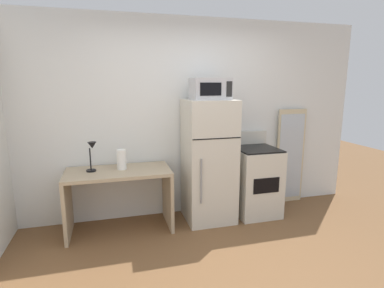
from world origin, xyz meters
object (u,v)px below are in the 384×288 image
refrigerator (209,161)px  oven_range (255,180)px  paper_towel_roll (122,159)px  desk (119,188)px  desk_lamp (92,152)px  microwave (210,89)px  leaning_mirror (290,156)px

refrigerator → oven_range: size_ratio=1.43×
paper_towel_roll → oven_range: size_ratio=0.22×
desk → refrigerator: size_ratio=0.78×
desk_lamp → refrigerator: 1.44m
paper_towel_roll → microwave: microwave is taller
desk_lamp → microwave: (1.42, -0.04, 0.71)m
desk_lamp → paper_towel_roll: size_ratio=1.47×
refrigerator → oven_range: (0.67, -0.00, -0.32)m
oven_range → desk_lamp: bearing=179.3°
paper_towel_roll → desk: bearing=-138.0°
paper_towel_roll → leaning_mirror: bearing=5.1°
desk → desk_lamp: bearing=173.9°
refrigerator → microwave: (0.00, -0.02, 0.91)m
microwave → desk: bearing=179.3°
oven_range → leaning_mirror: size_ratio=0.79×
leaning_mirror → oven_range: bearing=-159.6°
desk_lamp → oven_range: bearing=-0.7°
microwave → leaning_mirror: size_ratio=0.33×
microwave → leaning_mirror: (1.36, 0.28, -1.00)m
paper_towel_roll → refrigerator: 1.09m
microwave → leaning_mirror: microwave is taller
paper_towel_roll → leaning_mirror: 2.46m
paper_towel_roll → oven_range: oven_range is taller
refrigerator → leaning_mirror: size_ratio=1.12×
oven_range → leaning_mirror: 0.77m
desk → microwave: 1.63m
microwave → desk_lamp: bearing=178.2°
desk_lamp → refrigerator: bearing=-0.9°
microwave → leaning_mirror: bearing=11.5°
oven_range → leaning_mirror: bearing=20.4°
microwave → oven_range: microwave is taller
oven_range → desk: bearing=-179.8°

